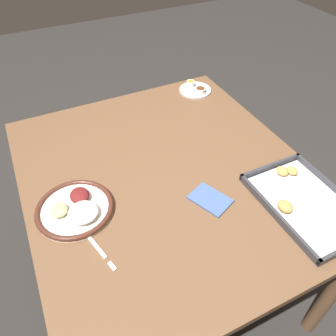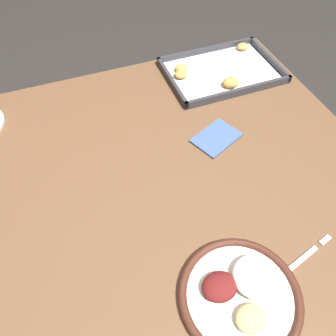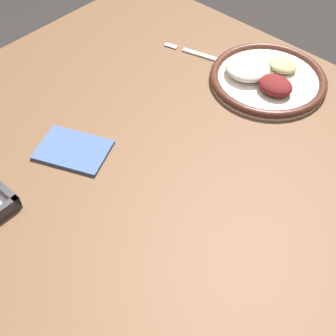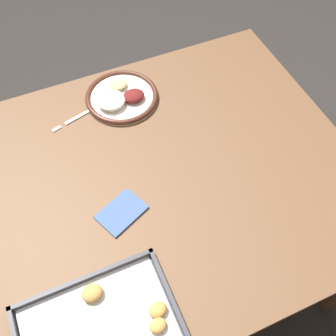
{
  "view_description": "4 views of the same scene",
  "coord_description": "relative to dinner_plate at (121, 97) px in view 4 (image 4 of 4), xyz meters",
  "views": [
    {
      "loc": [
        0.85,
        -0.4,
        1.69
      ],
      "look_at": [
        0.01,
        0.0,
        0.81
      ],
      "focal_mm": 35.0,
      "sensor_mm": 36.0,
      "label": 1
    },
    {
      "loc": [
        -0.19,
        -0.53,
        1.53
      ],
      "look_at": [
        0.01,
        0.0,
        0.81
      ],
      "focal_mm": 35.0,
      "sensor_mm": 36.0,
      "label": 2
    },
    {
      "loc": [
        -0.38,
        0.43,
        1.48
      ],
      "look_at": [
        0.01,
        0.0,
        0.81
      ],
      "focal_mm": 50.0,
      "sensor_mm": 36.0,
      "label": 3
    },
    {
      "loc": [
        0.29,
        0.65,
        1.87
      ],
      "look_at": [
        0.01,
        0.0,
        0.81
      ],
      "focal_mm": 42.0,
      "sensor_mm": 36.0,
      "label": 4
    }
  ],
  "objects": [
    {
      "name": "napkin",
      "position": [
        0.16,
        0.45,
        -0.01
      ],
      "size": [
        0.17,
        0.15,
        0.01
      ],
      "color": "#3F598C",
      "rests_on": "dining_table"
    },
    {
      "name": "fork",
      "position": [
        0.16,
        0.02,
        -0.01
      ],
      "size": [
        0.22,
        0.07,
        0.0
      ],
      "rotation": [
        0.0,
        0.0,
        0.26
      ],
      "color": "silver",
      "rests_on": "dining_table"
    },
    {
      "name": "baking_tray",
      "position": [
        0.32,
        0.75,
        -0.0
      ],
      "size": [
        0.42,
        0.29,
        0.04
      ],
      "color": "#333338",
      "rests_on": "dining_table"
    },
    {
      "name": "dinner_plate",
      "position": [
        0.0,
        0.0,
        0.0
      ],
      "size": [
        0.28,
        0.28,
        0.05
      ],
      "color": "white",
      "rests_on": "dining_table"
    },
    {
      "name": "dining_table",
      "position": [
        -0.04,
        0.38,
        -0.11
      ],
      "size": [
        1.24,
        1.1,
        0.78
      ],
      "color": "brown",
      "rests_on": "ground_plane"
    },
    {
      "name": "ground_plane",
      "position": [
        -0.04,
        0.38,
        -0.79
      ],
      "size": [
        8.0,
        8.0,
        0.0
      ],
      "primitive_type": "plane",
      "color": "#282623"
    }
  ]
}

